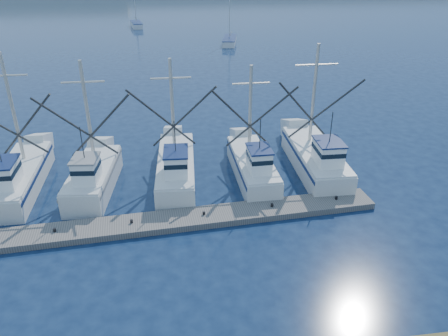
{
  "coord_description": "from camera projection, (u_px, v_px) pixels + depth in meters",
  "views": [
    {
      "loc": [
        -6.06,
        -14.91,
        13.88
      ],
      "look_at": [
        -2.93,
        8.0,
        2.05
      ],
      "focal_mm": 35.0,
      "sensor_mm": 36.0,
      "label": 1
    }
  ],
  "objects": [
    {
      "name": "sailboat_far",
      "position": [
        136.0,
        25.0,
        82.44
      ],
      "size": [
        2.54,
        5.62,
        8.1
      ],
      "rotation": [
        0.0,
        0.0,
        0.16
      ],
      "color": "silver",
      "rests_on": "ground"
    },
    {
      "name": "ground",
      "position": [
        310.0,
        281.0,
        20.2
      ],
      "size": [
        500.0,
        500.0,
        0.0
      ],
      "primitive_type": "plane",
      "color": "#0B1933",
      "rests_on": "ground"
    },
    {
      "name": "floating_dock",
      "position": [
        132.0,
        226.0,
        23.89
      ],
      "size": [
        28.14,
        3.9,
        0.37
      ],
      "primitive_type": "cube",
      "rotation": [
        0.0,
        0.0,
        0.07
      ],
      "color": "slate",
      "rests_on": "ground"
    },
    {
      "name": "trawler_fleet",
      "position": [
        131.0,
        172.0,
        27.86
      ],
      "size": [
        27.83,
        8.55,
        8.78
      ],
      "color": "silver",
      "rests_on": "ground"
    },
    {
      "name": "sailboat_near",
      "position": [
        230.0,
        41.0,
        68.62
      ],
      "size": [
        3.16,
        6.89,
        8.1
      ],
      "rotation": [
        0.0,
        0.0,
        -0.2
      ],
      "color": "silver",
      "rests_on": "ground"
    }
  ]
}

